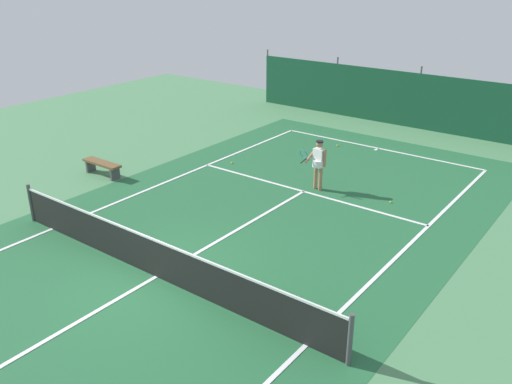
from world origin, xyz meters
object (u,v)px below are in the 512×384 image
tennis_ball_midcourt (337,145)px  tennis_ball_by_sideline (232,163)px  tennis_ball_near_player (391,202)px  courtside_bench (102,165)px  tennis_player (318,161)px  tennis_net (155,258)px  parked_car (503,107)px

tennis_ball_midcourt → tennis_ball_by_sideline: bearing=-116.7°
tennis_ball_near_player → tennis_ball_by_sideline: bearing=-178.2°
tennis_ball_near_player → tennis_ball_by_sideline: (-6.11, -0.19, 0.00)m
tennis_ball_near_player → courtside_bench: (-8.91, -3.77, 0.34)m
courtside_bench → tennis_ball_by_sideline: bearing=52.0°
tennis_player → courtside_bench: size_ratio=1.03×
tennis_net → tennis_ball_midcourt: bearing=97.3°
parked_car → tennis_player: bearing=81.5°
tennis_ball_by_sideline → courtside_bench: courtside_bench is taller
tennis_ball_near_player → parked_car: size_ratio=0.02×
tennis_net → tennis_ball_by_sideline: size_ratio=153.33×
tennis_ball_by_sideline → courtside_bench: size_ratio=0.04×
tennis_ball_near_player → parked_car: parked_car is taller
tennis_net → courtside_bench: tennis_net is taller
tennis_player → courtside_bench: (-6.55, -3.35, -0.59)m
courtside_bench → tennis_ball_midcourt: bearing=57.7°
tennis_net → tennis_ball_by_sideline: (-3.51, 7.06, -0.48)m
tennis_ball_midcourt → parked_car: parked_car is taller
tennis_player → tennis_ball_midcourt: 4.76m
tennis_net → courtside_bench: bearing=151.1°
tennis_ball_midcourt → tennis_ball_by_sideline: same height
tennis_net → tennis_ball_midcourt: size_ratio=153.33×
tennis_ball_by_sideline → courtside_bench: bearing=-128.0°
tennis_player → tennis_ball_by_sideline: 3.88m
tennis_ball_near_player → tennis_ball_midcourt: bearing=135.7°
tennis_net → parked_car: 18.50m
tennis_player → tennis_ball_near_player: tennis_player is taller
tennis_ball_near_player → parked_car: (0.35, 11.01, 0.81)m
tennis_ball_by_sideline → parked_car: parked_car is taller
tennis_player → parked_car: bearing=-95.4°
tennis_ball_by_sideline → tennis_ball_near_player: bearing=1.8°
tennis_ball_by_sideline → parked_car: size_ratio=0.02×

